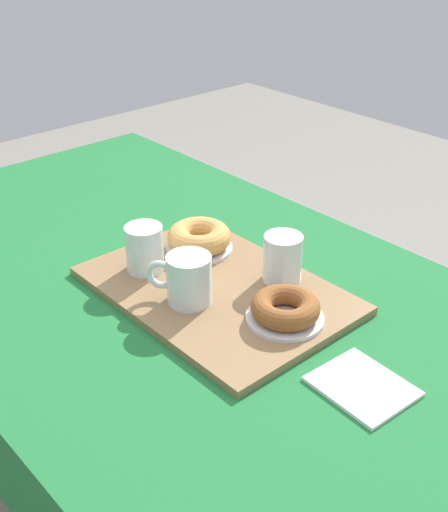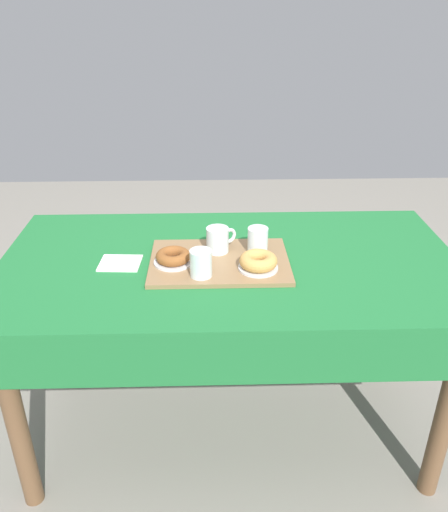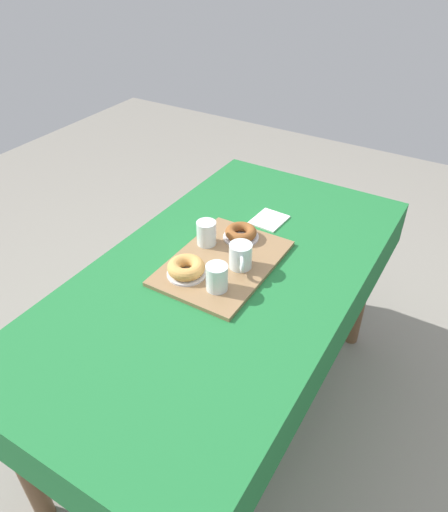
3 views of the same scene
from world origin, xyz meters
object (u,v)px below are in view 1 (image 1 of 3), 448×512
(dining_table, at_px, (193,331))
(donut_plate_right, at_px, (285,318))
(water_glass_near, at_px, (282,261))
(tea_mug_left, at_px, (188,280))
(serving_tray, at_px, (216,290))
(sugar_donut_right, at_px, (285,307))
(paper_napkin, at_px, (362,386))
(water_glass_far, at_px, (145,251))
(sugar_donut_left, at_px, (199,237))
(donut_plate_left, at_px, (199,248))

(dining_table, height_order, donut_plate_right, donut_plate_right)
(water_glass_near, bearing_deg, tea_mug_left, 71.54)
(tea_mug_left, bearing_deg, water_glass_near, -108.46)
(tea_mug_left, bearing_deg, serving_tray, -87.20)
(sugar_donut_right, xyz_separation_m, paper_napkin, (-0.18, 0.02, -0.04))
(water_glass_near, bearing_deg, dining_table, 53.64)
(dining_table, relative_size, donut_plate_right, 12.11)
(water_glass_far, bearing_deg, dining_table, -161.93)
(serving_tray, bearing_deg, water_glass_near, -119.90)
(water_glass_far, height_order, donut_plate_right, water_glass_far)
(tea_mug_left, relative_size, water_glass_near, 1.22)
(dining_table, distance_m, serving_tray, 0.11)
(donut_plate_right, distance_m, sugar_donut_right, 0.02)
(dining_table, xyz_separation_m, serving_tray, (-0.04, -0.03, 0.10))
(donut_plate_right, xyz_separation_m, paper_napkin, (-0.18, 0.02, -0.01))
(water_glass_far, bearing_deg, serving_tray, -156.30)
(tea_mug_left, height_order, water_glass_far, water_glass_far)
(dining_table, height_order, water_glass_far, water_glass_far)
(serving_tray, xyz_separation_m, water_glass_near, (-0.06, -0.10, 0.05))
(paper_napkin, bearing_deg, sugar_donut_right, -7.86)
(tea_mug_left, relative_size, sugar_donut_right, 0.94)
(sugar_donut_right, distance_m, paper_napkin, 0.18)
(dining_table, bearing_deg, sugar_donut_left, -46.27)
(dining_table, bearing_deg, serving_tray, -143.72)
(donut_plate_left, distance_m, sugar_donut_left, 0.02)
(sugar_donut_left, relative_size, donut_plate_right, 0.95)
(water_glass_near, relative_size, donut_plate_right, 0.68)
(donut_plate_right, height_order, sugar_donut_right, sugar_donut_right)
(serving_tray, xyz_separation_m, water_glass_far, (0.13, 0.06, 0.05))
(donut_plate_left, bearing_deg, paper_napkin, 170.94)
(paper_napkin, bearing_deg, donut_plate_left, -9.06)
(tea_mug_left, xyz_separation_m, paper_napkin, (-0.33, -0.06, -0.05))
(sugar_donut_left, bearing_deg, water_glass_far, 86.08)
(water_glass_far, relative_size, sugar_donut_right, 0.77)
(donut_plate_right, bearing_deg, donut_plate_left, -9.84)
(paper_napkin, bearing_deg, serving_tray, -1.45)
(donut_plate_right, bearing_deg, water_glass_far, 14.67)
(tea_mug_left, xyz_separation_m, sugar_donut_right, (-0.15, -0.08, -0.02))
(water_glass_near, xyz_separation_m, water_glass_far, (0.19, 0.16, 0.00))
(serving_tray, distance_m, paper_napkin, 0.33)
(water_glass_far, xyz_separation_m, sugar_donut_left, (-0.01, -0.12, -0.01))
(water_glass_far, distance_m, paper_napkin, 0.46)
(donut_plate_left, relative_size, paper_napkin, 0.96)
(sugar_donut_left, bearing_deg, tea_mug_left, 134.30)
(sugar_donut_right, relative_size, paper_napkin, 0.84)
(donut_plate_left, bearing_deg, sugar_donut_right, 170.16)
(serving_tray, bearing_deg, water_glass_far, 23.70)
(water_glass_near, xyz_separation_m, sugar_donut_right, (-0.09, 0.09, -0.01))
(water_glass_near, height_order, paper_napkin, water_glass_near)
(tea_mug_left, height_order, sugar_donut_right, tea_mug_left)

